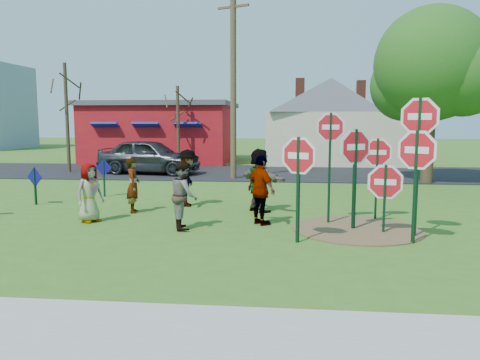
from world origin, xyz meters
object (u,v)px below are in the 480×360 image
object	(u,v)px
stop_sign_b	(330,139)
leafy_tree	(435,70)
stop_sign_c	(419,134)
utility_pole	(233,78)
stop_sign_a	(299,165)
stop_sign_d	(377,159)
person_a	(89,193)
person_b	(133,185)
suv	(149,156)

from	to	relation	value
stop_sign_b	leafy_tree	distance (m)	10.15
stop_sign_c	utility_pole	bearing A→B (deg)	144.33
stop_sign_a	utility_pole	world-z (taller)	utility_pole
stop_sign_d	leafy_tree	distance (m)	9.19
person_a	stop_sign_c	bearing A→B (deg)	-63.91
stop_sign_a	stop_sign_d	distance (m)	3.42
person_b	leafy_tree	distance (m)	13.58
stop_sign_c	person_a	world-z (taller)	stop_sign_c
utility_pole	person_a	bearing A→B (deg)	-106.05
person_a	stop_sign_a	bearing A→B (deg)	-74.40
person_b	stop_sign_a	bearing A→B (deg)	-135.90
stop_sign_b	suv	xyz separation A→B (m)	(-8.00, 10.67, -1.31)
stop_sign_c	stop_sign_a	bearing A→B (deg)	-137.45
stop_sign_c	stop_sign_d	xyz separation A→B (m)	(-0.55, 1.87, -0.71)
leafy_tree	person_b	bearing A→B (deg)	-144.80
stop_sign_c	stop_sign_d	world-z (taller)	stop_sign_c
person_a	person_b	distance (m)	1.57
stop_sign_d	person_a	xyz separation A→B (m)	(-7.65, -1.05, -0.89)
person_a	utility_pole	size ratio (longest dim) A/B	0.18
stop_sign_a	person_a	bearing A→B (deg)	-167.96
person_a	utility_pole	bearing A→B (deg)	15.73
leafy_tree	stop_sign_c	bearing A→B (deg)	-107.96
stop_sign_a	stop_sign_b	bearing A→B (deg)	95.38
stop_sign_a	stop_sign_d	xyz separation A→B (m)	(2.17, 2.64, -0.04)
stop_sign_b	person_b	xyz separation A→B (m)	(-5.59, 0.95, -1.41)
stop_sign_b	suv	world-z (taller)	stop_sign_b
person_a	utility_pole	distance (m)	10.71
person_b	utility_pole	size ratio (longest dim) A/B	0.18
stop_sign_b	stop_sign_d	size ratio (longest dim) A/B	1.28
stop_sign_b	person_b	world-z (taller)	stop_sign_b
stop_sign_b	utility_pole	size ratio (longest dim) A/B	0.34
stop_sign_a	stop_sign_c	distance (m)	2.91
stop_sign_a	person_a	xyz separation A→B (m)	(-5.48, 1.59, -0.93)
stop_sign_a	utility_pole	xyz separation A→B (m)	(-2.72, 11.19, 2.91)
stop_sign_d	person_b	bearing A→B (deg)	-176.70
stop_sign_b	stop_sign_c	bearing A→B (deg)	-39.31
stop_sign_b	person_a	bearing A→B (deg)	178.32
person_a	leafy_tree	world-z (taller)	leafy_tree
stop_sign_d	leafy_tree	world-z (taller)	leafy_tree
person_b	suv	xyz separation A→B (m)	(-2.41, 9.71, 0.11)
stop_sign_a	leafy_tree	world-z (taller)	leafy_tree
suv	utility_pole	bearing A→B (deg)	-100.02
person_a	leafy_tree	bearing A→B (deg)	-20.20
person_b	suv	bearing A→B (deg)	0.14
person_a	person_b	bearing A→B (deg)	3.82
stop_sign_b	stop_sign_d	bearing A→B (deg)	19.58
stop_sign_c	suv	xyz separation A→B (m)	(-9.88, 11.92, -1.47)
person_a	person_b	world-z (taller)	person_b
stop_sign_b	leafy_tree	bearing A→B (deg)	53.68
person_a	utility_pole	world-z (taller)	utility_pole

